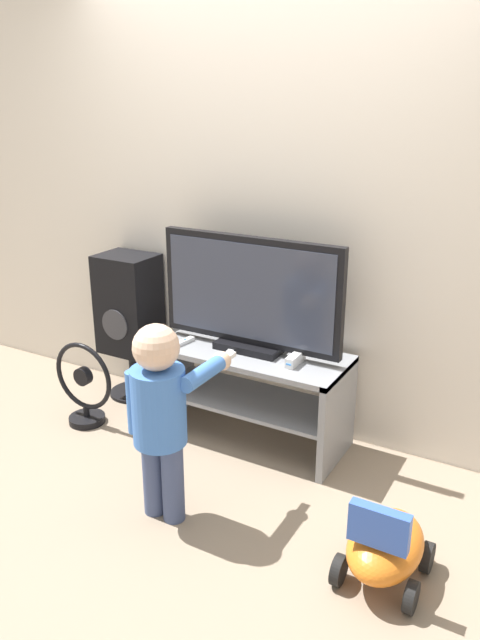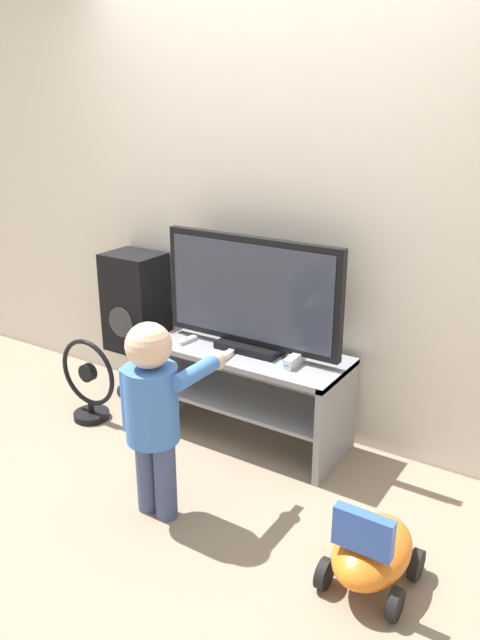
{
  "view_description": "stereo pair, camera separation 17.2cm",
  "coord_description": "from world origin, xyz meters",
  "px_view_note": "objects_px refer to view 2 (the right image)",
  "views": [
    {
      "loc": [
        1.52,
        -2.54,
        1.85
      ],
      "look_at": [
        0.0,
        0.14,
        0.75
      ],
      "focal_mm": 35.0,
      "sensor_mm": 36.0,
      "label": 1
    },
    {
      "loc": [
        1.67,
        -2.45,
        1.85
      ],
      "look_at": [
        0.0,
        0.14,
        0.75
      ],
      "focal_mm": 35.0,
      "sensor_mm": 36.0,
      "label": 2
    }
  ],
  "objects_px": {
    "child": "(155,405)",
    "speaker_tower": "(136,306)",
    "television": "(251,296)",
    "ride_on_toy": "(372,551)",
    "remote_secondary": "(227,355)",
    "remote_primary": "(187,340)",
    "floor_fan": "(89,384)",
    "game_console": "(295,360)"
  },
  "relations": [
    {
      "from": "child",
      "to": "speaker_tower",
      "type": "relative_size",
      "value": 1.01
    },
    {
      "from": "television",
      "to": "ride_on_toy",
      "type": "xyz_separation_m",
      "value": [
        1.02,
        -0.73,
        -0.69
      ]
    },
    {
      "from": "television",
      "to": "remote_secondary",
      "type": "distance_m",
      "value": 0.34
    },
    {
      "from": "speaker_tower",
      "to": "remote_primary",
      "type": "bearing_deg",
      "value": -19.59
    },
    {
      "from": "floor_fan",
      "to": "child",
      "type": "bearing_deg",
      "value": -26.99
    },
    {
      "from": "child",
      "to": "speaker_tower",
      "type": "distance_m",
      "value": 1.31
    },
    {
      "from": "speaker_tower",
      "to": "floor_fan",
      "type": "bearing_deg",
      "value": -90.54
    },
    {
      "from": "remote_secondary",
      "to": "ride_on_toy",
      "type": "xyz_separation_m",
      "value": [
        1.07,
        -0.57,
        -0.39
      ]
    },
    {
      "from": "television",
      "to": "child",
      "type": "height_order",
      "value": "television"
    },
    {
      "from": "ride_on_toy",
      "to": "speaker_tower",
      "type": "bearing_deg",
      "value": 156.95
    },
    {
      "from": "child",
      "to": "ride_on_toy",
      "type": "relative_size",
      "value": 2.1
    },
    {
      "from": "speaker_tower",
      "to": "floor_fan",
      "type": "relative_size",
      "value": 1.83
    },
    {
      "from": "television",
      "to": "game_console",
      "type": "xyz_separation_m",
      "value": [
        0.3,
        -0.06,
        -0.28
      ]
    },
    {
      "from": "child",
      "to": "remote_secondary",
      "type": "bearing_deg",
      "value": 95.12
    },
    {
      "from": "television",
      "to": "child",
      "type": "distance_m",
      "value": 0.87
    },
    {
      "from": "game_console",
      "to": "child",
      "type": "distance_m",
      "value": 0.82
    },
    {
      "from": "remote_primary",
      "to": "game_console",
      "type": "bearing_deg",
      "value": 4.08
    },
    {
      "from": "remote_secondary",
      "to": "floor_fan",
      "type": "height_order",
      "value": "remote_secondary"
    },
    {
      "from": "game_console",
      "to": "floor_fan",
      "type": "distance_m",
      "value": 1.31
    },
    {
      "from": "game_console",
      "to": "speaker_tower",
      "type": "relative_size",
      "value": 0.18
    },
    {
      "from": "television",
      "to": "floor_fan",
      "type": "xyz_separation_m",
      "value": [
        -0.93,
        -0.35,
        -0.62
      ]
    },
    {
      "from": "game_console",
      "to": "ride_on_toy",
      "type": "distance_m",
      "value": 1.07
    },
    {
      "from": "speaker_tower",
      "to": "floor_fan",
      "type": "xyz_separation_m",
      "value": [
        -0.0,
        -0.45,
        -0.37
      ]
    },
    {
      "from": "floor_fan",
      "to": "ride_on_toy",
      "type": "distance_m",
      "value": 1.98
    },
    {
      "from": "remote_primary",
      "to": "child",
      "type": "height_order",
      "value": "child"
    },
    {
      "from": "television",
      "to": "floor_fan",
      "type": "relative_size",
      "value": 2.05
    },
    {
      "from": "remote_secondary",
      "to": "floor_fan",
      "type": "relative_size",
      "value": 0.26
    },
    {
      "from": "television",
      "to": "game_console",
      "type": "bearing_deg",
      "value": -10.43
    },
    {
      "from": "remote_primary",
      "to": "ride_on_toy",
      "type": "distance_m",
      "value": 1.57
    },
    {
      "from": "television",
      "to": "child",
      "type": "xyz_separation_m",
      "value": [
        0.01,
        -0.82,
        -0.29
      ]
    },
    {
      "from": "remote_secondary",
      "to": "speaker_tower",
      "type": "xyz_separation_m",
      "value": [
        -0.87,
        0.26,
        0.05
      ]
    },
    {
      "from": "speaker_tower",
      "to": "floor_fan",
      "type": "height_order",
      "value": "speaker_tower"
    },
    {
      "from": "remote_primary",
      "to": "remote_secondary",
      "type": "xyz_separation_m",
      "value": [
        0.31,
        -0.06,
        0.0
      ]
    },
    {
      "from": "television",
      "to": "remote_primary",
      "type": "distance_m",
      "value": 0.48
    },
    {
      "from": "game_console",
      "to": "ride_on_toy",
      "type": "xyz_separation_m",
      "value": [
        0.72,
        -0.67,
        -0.41
      ]
    },
    {
      "from": "remote_primary",
      "to": "speaker_tower",
      "type": "height_order",
      "value": "speaker_tower"
    },
    {
      "from": "child",
      "to": "floor_fan",
      "type": "distance_m",
      "value": 1.1
    },
    {
      "from": "remote_primary",
      "to": "child",
      "type": "distance_m",
      "value": 0.81
    },
    {
      "from": "game_console",
      "to": "remote_primary",
      "type": "distance_m",
      "value": 0.67
    },
    {
      "from": "remote_secondary",
      "to": "speaker_tower",
      "type": "relative_size",
      "value": 0.14
    },
    {
      "from": "remote_secondary",
      "to": "ride_on_toy",
      "type": "relative_size",
      "value": 0.3
    },
    {
      "from": "child",
      "to": "floor_fan",
      "type": "relative_size",
      "value": 1.85
    }
  ]
}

